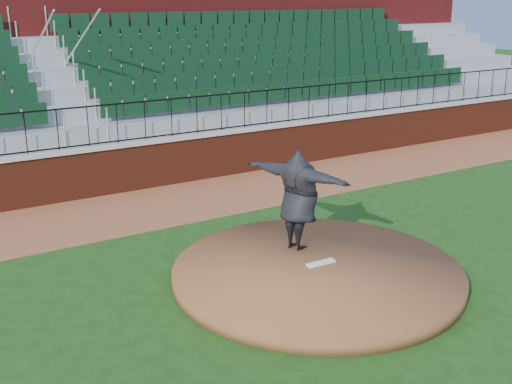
% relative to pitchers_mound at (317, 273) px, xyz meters
% --- Properties ---
extents(ground, '(90.00, 90.00, 0.00)m').
position_rel_pitchers_mound_xyz_m(ground, '(-0.32, 0.09, -0.12)').
color(ground, '#193F12').
rests_on(ground, ground).
extents(warning_track, '(34.00, 3.20, 0.01)m').
position_rel_pitchers_mound_xyz_m(warning_track, '(-0.32, 5.49, -0.12)').
color(warning_track, brown).
rests_on(warning_track, ground).
extents(field_wall, '(34.00, 0.35, 1.20)m').
position_rel_pitchers_mound_xyz_m(field_wall, '(-0.32, 7.09, 0.47)').
color(field_wall, maroon).
rests_on(field_wall, ground).
extents(wall_cap, '(34.00, 0.45, 0.10)m').
position_rel_pitchers_mound_xyz_m(wall_cap, '(-0.32, 7.09, 1.12)').
color(wall_cap, '#B7B7B7').
rests_on(wall_cap, field_wall).
extents(wall_railing, '(34.00, 0.05, 1.00)m').
position_rel_pitchers_mound_xyz_m(wall_railing, '(-0.32, 7.09, 1.67)').
color(wall_railing, black).
rests_on(wall_railing, wall_cap).
extents(seating_stands, '(34.00, 5.10, 4.60)m').
position_rel_pitchers_mound_xyz_m(seating_stands, '(-0.32, 9.82, 2.18)').
color(seating_stands, gray).
rests_on(seating_stands, ground).
extents(concourse_wall, '(34.00, 0.50, 5.50)m').
position_rel_pitchers_mound_xyz_m(concourse_wall, '(-0.32, 12.62, 2.62)').
color(concourse_wall, maroon).
rests_on(concourse_wall, ground).
extents(pitchers_mound, '(5.24, 5.24, 0.25)m').
position_rel_pitchers_mound_xyz_m(pitchers_mound, '(0.00, 0.00, 0.00)').
color(pitchers_mound, brown).
rests_on(pitchers_mound, ground).
extents(pitching_rubber, '(0.58, 0.16, 0.04)m').
position_rel_pitchers_mound_xyz_m(pitching_rubber, '(0.14, 0.08, 0.14)').
color(pitching_rubber, white).
rests_on(pitching_rubber, pitchers_mound).
extents(pitcher, '(1.31, 2.47, 1.94)m').
position_rel_pitchers_mound_xyz_m(pitcher, '(0.24, 0.95, 1.10)').
color(pitcher, black).
rests_on(pitcher, pitchers_mound).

